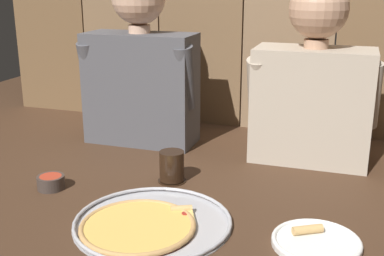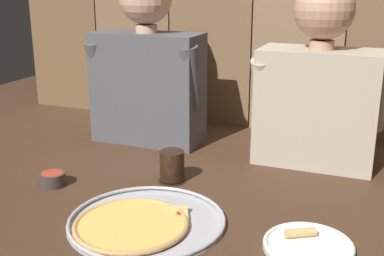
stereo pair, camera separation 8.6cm
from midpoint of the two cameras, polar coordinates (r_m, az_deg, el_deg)
ground_plane at (r=1.48m, az=-2.73°, el=-7.82°), size 3.20×3.20×0.00m
pizza_tray at (r=1.31m, az=-7.10°, el=-10.85°), size 0.41×0.41×0.03m
dinner_plate at (r=1.25m, az=12.12°, el=-12.66°), size 0.22×0.22×0.03m
drinking_glass at (r=1.56m, az=-3.92°, el=-4.49°), size 0.09×0.09×0.10m
dipping_bowl at (r=1.59m, az=-17.42°, el=-5.91°), size 0.08×0.08×0.04m
diner_left at (r=1.89m, az=-7.26°, el=7.46°), size 0.45×0.21×0.65m
diner_right at (r=1.72m, az=12.40°, el=5.52°), size 0.43×0.21×0.62m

